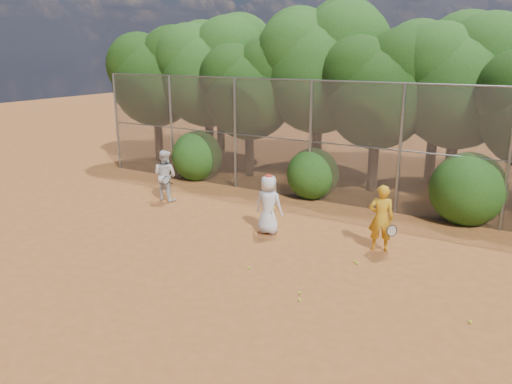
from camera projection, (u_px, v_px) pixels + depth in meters
The scene contains 24 objects.
ground at pixel (238, 268), 11.75m from camera, with size 80.00×80.00×0.00m, color brown.
fence_back at pixel (335, 142), 16.19m from camera, with size 20.05×0.09×4.03m.
tree_0 at pixel (157, 74), 21.97m from camera, with size 4.38×3.81×6.00m.
tree_1 at pixel (209, 69), 21.08m from camera, with size 4.64×4.03×6.35m.
tree_2 at pixel (251, 86), 19.42m from camera, with size 3.99×3.47×5.47m.
tree_3 at pixel (321, 65), 18.78m from camera, with size 4.89×4.26×6.70m.
tree_4 at pixel (380, 85), 17.22m from camera, with size 4.19×3.64×5.73m.
tree_5 at pixel (462, 78), 16.56m from camera, with size 4.51×3.92×6.17m.
tree_9 at pixel (221, 63), 23.42m from camera, with size 4.83×4.20×6.62m.
tree_10 at pixel (321, 58), 21.03m from camera, with size 5.15×4.48×7.06m.
tree_11 at pixel (441, 72), 18.35m from camera, with size 4.64×4.03×6.35m.
bush_0 at pixel (197, 154), 19.64m from camera, with size 2.00×2.00×2.00m, color #1D4812.
bush_1 at pixel (313, 172), 17.19m from camera, with size 1.80×1.80×1.80m, color #1D4812.
bush_2 at pixel (468, 186), 14.65m from camera, with size 2.20×2.20×2.20m, color #1D4812.
player_yellow at pixel (381, 218), 12.58m from camera, with size 0.84×0.64×1.72m.
player_teen at pixel (268, 204), 13.76m from camera, with size 0.84×0.57×1.69m.
player_white at pixel (165, 175), 16.83m from camera, with size 0.88×0.73×1.73m.
ball_0 at pixel (354, 261), 12.02m from camera, with size 0.07×0.07×0.07m, color #BAD126.
ball_1 at pixel (357, 263), 11.92m from camera, with size 0.07×0.07×0.07m, color #BAD126.
ball_2 at pixel (300, 293), 10.46m from camera, with size 0.07×0.07×0.07m, color #BAD126.
ball_3 at pixel (470, 322), 9.35m from camera, with size 0.07×0.07×0.07m, color #BAD126.
ball_4 at pixel (249, 268), 11.68m from camera, with size 0.07×0.07×0.07m, color #BAD126.
ball_5 at pixel (372, 236), 13.69m from camera, with size 0.07×0.07×0.07m, color #BAD126.
ball_6 at pixel (300, 300), 10.17m from camera, with size 0.07×0.07×0.07m, color #BAD126.
Camera 1 is at (5.94, -9.03, 4.95)m, focal length 35.00 mm.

